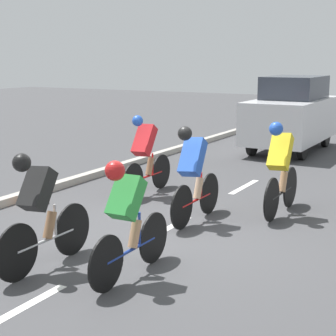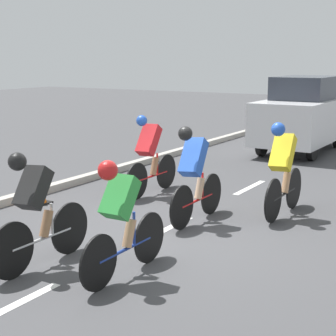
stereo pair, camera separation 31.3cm
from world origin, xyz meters
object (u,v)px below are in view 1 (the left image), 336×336
cyclist_red (145,154)px  support_car (292,114)px  cyclist_green (127,215)px  cyclist_yellow (280,166)px  traffic_cone (34,192)px  cyclist_blue (193,172)px  cyclist_black (40,209)px

cyclist_red → support_car: bearing=-98.4°
cyclist_green → cyclist_yellow: size_ratio=0.99×
cyclist_yellow → traffic_cone: cyclist_yellow is taller
cyclist_green → support_car: bearing=-84.1°
cyclist_blue → cyclist_yellow: 1.50m
cyclist_red → cyclist_black: cyclist_red is taller
cyclist_red → cyclist_black: (-0.85, 3.90, -0.02)m
cyclist_green → cyclist_yellow: cyclist_yellow is taller
cyclist_green → cyclist_yellow: (-0.72, -3.51, 0.05)m
cyclist_red → cyclist_black: bearing=102.3°
cyclist_yellow → traffic_cone: 4.31m
cyclist_blue → cyclist_red: bearing=-36.7°
support_car → cyclist_green: bearing=95.9°
support_car → traffic_cone: (2.26, 7.94, -0.80)m
cyclist_black → traffic_cone: cyclist_black is taller
cyclist_blue → cyclist_black: size_ratio=0.97×
cyclist_black → support_car: support_car is taller
cyclist_blue → cyclist_yellow: (-1.07, -1.06, 0.01)m
cyclist_red → cyclist_green: bearing=118.2°
cyclist_green → cyclist_black: (1.10, 0.26, -0.00)m
cyclist_red → traffic_cone: (1.33, 1.62, -0.56)m
cyclist_black → support_car: (-0.08, -10.22, 0.26)m
cyclist_green → support_car: (1.02, -9.96, 0.26)m
cyclist_yellow → cyclist_black: size_ratio=0.99×
cyclist_green → support_car: support_car is taller
cyclist_blue → cyclist_green: cyclist_blue is taller
traffic_cone → cyclist_blue: bearing=-171.7°
cyclist_green → cyclist_yellow: 3.58m
support_car → cyclist_blue: bearing=95.1°
cyclist_yellow → cyclist_black: bearing=64.2°
cyclist_green → cyclist_red: bearing=-61.8°
cyclist_blue → cyclist_green: (-0.35, 2.45, -0.04)m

